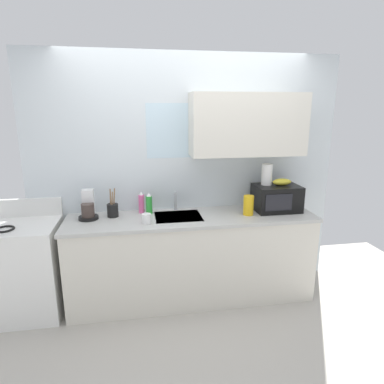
# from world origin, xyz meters

# --- Properties ---
(kitchen_wall_assembly) EXTENTS (3.26, 0.42, 2.50)m
(kitchen_wall_assembly) POSITION_xyz_m (0.13, 0.30, 1.37)
(kitchen_wall_assembly) COLOR silver
(kitchen_wall_assembly) RESTS_ON ground
(counter_unit) EXTENTS (2.49, 0.63, 0.90)m
(counter_unit) POSITION_xyz_m (-0.00, 0.00, 0.46)
(counter_unit) COLOR silver
(counter_unit) RESTS_ON ground
(sink_faucet) EXTENTS (0.03, 0.03, 0.19)m
(sink_faucet) POSITION_xyz_m (-0.14, 0.24, 1.00)
(sink_faucet) COLOR #B2B5BA
(sink_faucet) RESTS_ON counter_unit
(stove_range) EXTENTS (0.60, 0.60, 1.08)m
(stove_range) POSITION_xyz_m (-1.59, 0.00, 0.46)
(stove_range) COLOR white
(stove_range) RESTS_ON ground
(microwave) EXTENTS (0.46, 0.35, 0.27)m
(microwave) POSITION_xyz_m (0.91, 0.05, 1.04)
(microwave) COLOR black
(microwave) RESTS_ON counter_unit
(banana_bunch) EXTENTS (0.20, 0.11, 0.07)m
(banana_bunch) POSITION_xyz_m (0.96, 0.05, 1.20)
(banana_bunch) COLOR gold
(banana_bunch) RESTS_ON microwave
(paper_towel_roll) EXTENTS (0.11, 0.11, 0.22)m
(paper_towel_roll) POSITION_xyz_m (0.81, 0.10, 1.28)
(paper_towel_roll) COLOR white
(paper_towel_roll) RESTS_ON microwave
(coffee_maker) EXTENTS (0.19, 0.21, 0.28)m
(coffee_maker) POSITION_xyz_m (-1.01, 0.11, 1.00)
(coffee_maker) COLOR black
(coffee_maker) RESTS_ON counter_unit
(dish_soap_bottle_green) EXTENTS (0.07, 0.07, 0.22)m
(dish_soap_bottle_green) POSITION_xyz_m (-0.42, 0.17, 1.00)
(dish_soap_bottle_green) COLOR green
(dish_soap_bottle_green) RESTS_ON counter_unit
(dish_soap_bottle_pink) EXTENTS (0.06, 0.06, 0.23)m
(dish_soap_bottle_pink) POSITION_xyz_m (-0.49, 0.20, 1.01)
(dish_soap_bottle_pink) COLOR #E55999
(dish_soap_bottle_pink) RESTS_ON counter_unit
(cereal_canister) EXTENTS (0.10, 0.10, 0.20)m
(cereal_canister) POSITION_xyz_m (0.57, -0.05, 1.00)
(cereal_canister) COLOR gold
(cereal_canister) RESTS_ON counter_unit
(mug_white) EXTENTS (0.08, 0.08, 0.09)m
(mug_white) POSITION_xyz_m (-0.46, -0.14, 0.95)
(mug_white) COLOR white
(mug_white) RESTS_ON counter_unit
(utensil_crock) EXTENTS (0.11, 0.11, 0.29)m
(utensil_crock) POSITION_xyz_m (-0.78, 0.12, 0.97)
(utensil_crock) COLOR black
(utensil_crock) RESTS_ON counter_unit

